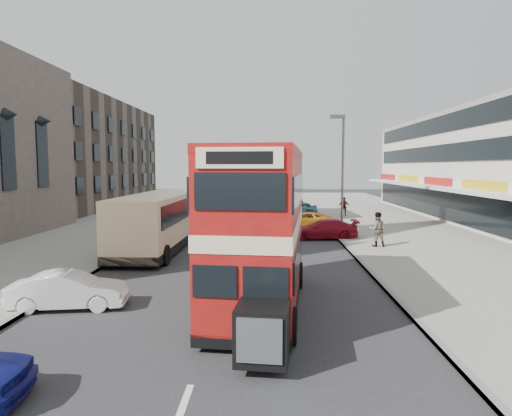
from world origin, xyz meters
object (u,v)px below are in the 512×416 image
(street_lamp, at_px, (342,165))
(pedestrian_near, at_px, (377,229))
(coach, at_px, (160,219))
(car_left_front, at_px, (69,290))
(car_right_c, at_px, (300,208))
(bus_main, at_px, (260,228))
(cyclist, at_px, (298,218))
(pedestrian_far, at_px, (344,207))
(car_right_b, at_px, (305,220))
(car_right_a, at_px, (323,229))
(bus_second, at_px, (278,187))

(street_lamp, height_order, pedestrian_near, street_lamp)
(coach, distance_m, car_left_front, 10.71)
(car_left_front, height_order, car_right_c, car_left_front)
(bus_main, distance_m, cyclist, 20.13)
(street_lamp, xyz_separation_m, bus_main, (-5.15, -15.69, -2.11))
(car_left_front, distance_m, pedestrian_far, 29.69)
(car_right_b, relative_size, car_right_c, 1.20)
(car_left_front, xyz_separation_m, pedestrian_far, (13.41, 26.49, 0.40))
(pedestrian_near, bearing_deg, car_left_front, 36.38)
(bus_main, relative_size, coach, 0.85)
(pedestrian_near, distance_m, pedestrian_far, 15.48)
(street_lamp, xyz_separation_m, coach, (-11.05, -5.36, -3.06))
(pedestrian_far, bearing_deg, car_right_c, 141.94)
(car_right_a, bearing_deg, pedestrian_near, 37.08)
(coach, xyz_separation_m, car_left_front, (-0.40, -10.64, -1.11))
(car_right_a, relative_size, pedestrian_near, 2.22)
(pedestrian_far, bearing_deg, street_lamp, -98.08)
(bus_second, height_order, pedestrian_near, bus_second)
(car_right_a, distance_m, pedestrian_far, 12.59)
(street_lamp, height_order, car_left_front, street_lamp)
(bus_main, xyz_separation_m, pedestrian_near, (6.41, 10.71, -1.53))
(coach, bearing_deg, car_right_c, 65.33)
(car_right_a, bearing_deg, coach, -70.36)
(bus_second, height_order, car_right_a, bus_second)
(bus_second, relative_size, car_left_front, 2.67)
(bus_main, height_order, car_right_a, bus_main)
(pedestrian_far, relative_size, cyclist, 0.82)
(coach, relative_size, pedestrian_far, 6.38)
(coach, distance_m, car_right_b, 12.99)
(car_right_c, xyz_separation_m, pedestrian_near, (3.13, -18.74, 0.56))
(car_right_c, bearing_deg, bus_main, -11.58)
(car_right_a, bearing_deg, bus_second, -167.46)
(street_lamp, relative_size, bus_second, 0.82)
(coach, bearing_deg, pedestrian_far, 51.59)
(coach, height_order, pedestrian_far, coach)
(coach, bearing_deg, car_right_a, 22.01)
(street_lamp, bearing_deg, pedestrian_far, 79.41)
(coach, height_order, pedestrian_near, coach)
(cyclist, bearing_deg, coach, -130.46)
(coach, bearing_deg, cyclist, 49.69)
(pedestrian_near, xyz_separation_m, cyclist, (-3.93, 9.16, -0.44))
(street_lamp, xyz_separation_m, pedestrian_near, (1.26, -4.98, -3.64))
(street_lamp, distance_m, pedestrian_far, 11.32)
(coach, bearing_deg, bus_second, 65.89)
(car_right_b, bearing_deg, bus_second, -153.17)
(street_lamp, distance_m, car_right_a, 4.67)
(car_right_c, bearing_deg, street_lamp, 2.50)
(bus_main, height_order, cyclist, bus_main)
(coach, relative_size, pedestrian_near, 5.56)
(bus_second, distance_m, pedestrian_near, 15.47)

